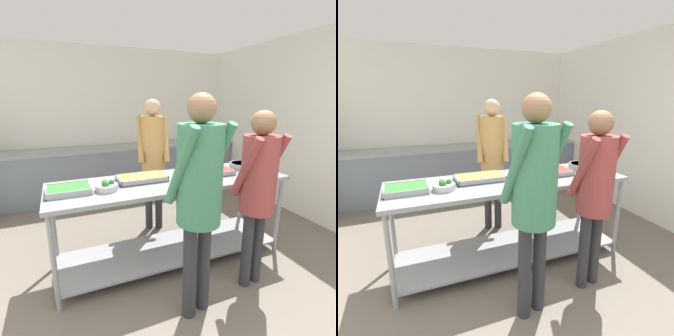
% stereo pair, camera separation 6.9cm
% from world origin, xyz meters
% --- Properties ---
extents(wall_rear, '(4.57, 0.06, 2.65)m').
position_xyz_m(wall_rear, '(0.00, 4.20, 1.32)').
color(wall_rear, silver).
rests_on(wall_rear, ground_plane).
extents(wall_right, '(0.06, 4.32, 2.65)m').
position_xyz_m(wall_right, '(2.25, 2.10, 1.32)').
color(wall_right, silver).
rests_on(wall_right, ground_plane).
extents(back_counter, '(4.41, 0.65, 0.89)m').
position_xyz_m(back_counter, '(0.00, 3.83, 0.45)').
color(back_counter, slate).
rests_on(back_counter, ground_plane).
extents(serving_counter, '(2.46, 0.77, 0.92)m').
position_xyz_m(serving_counter, '(-0.03, 1.49, 0.62)').
color(serving_counter, gray).
rests_on(serving_counter, ground_plane).
extents(serving_tray_greens, '(0.38, 0.30, 0.05)m').
position_xyz_m(serving_tray_greens, '(-1.04, 1.49, 0.95)').
color(serving_tray_greens, gray).
rests_on(serving_tray_greens, serving_counter).
extents(broccoli_bowl, '(0.21, 0.21, 0.10)m').
position_xyz_m(broccoli_bowl, '(-0.71, 1.42, 0.96)').
color(broccoli_bowl, '#B2B2B7').
rests_on(broccoli_bowl, serving_counter).
extents(serving_tray_vegetables, '(0.49, 0.29, 0.05)m').
position_xyz_m(serving_tray_vegetables, '(-0.33, 1.58, 0.95)').
color(serving_tray_vegetables, gray).
rests_on(serving_tray_vegetables, serving_counter).
extents(plate_stack, '(0.27, 0.27, 0.06)m').
position_xyz_m(plate_stack, '(0.09, 1.27, 0.95)').
color(plate_stack, white).
rests_on(plate_stack, serving_counter).
extents(serving_tray_roast, '(0.42, 0.34, 0.05)m').
position_xyz_m(serving_tray_roast, '(0.47, 1.53, 0.95)').
color(serving_tray_roast, gray).
rests_on(serving_tray_roast, serving_counter).
extents(sauce_pan, '(0.45, 0.31, 0.07)m').
position_xyz_m(sauce_pan, '(0.95, 1.58, 0.96)').
color(sauce_pan, gray).
rests_on(sauce_pan, serving_counter).
extents(guest_serving_left, '(0.44, 0.36, 1.65)m').
position_xyz_m(guest_serving_left, '(0.51, 0.83, 1.03)').
color(guest_serving_left, '#2D2D33').
rests_on(guest_serving_left, ground_plane).
extents(guest_serving_right, '(0.50, 0.43, 1.78)m').
position_xyz_m(guest_serving_right, '(-0.15, 0.72, 1.11)').
color(guest_serving_right, '#2D2D33').
rests_on(guest_serving_right, ground_plane).
extents(cook_behind_counter, '(0.46, 0.41, 1.74)m').
position_xyz_m(cook_behind_counter, '(0.03, 2.24, 1.09)').
color(cook_behind_counter, '#2D2D33').
rests_on(cook_behind_counter, ground_plane).
extents(water_bottle, '(0.06, 0.06, 0.25)m').
position_xyz_m(water_bottle, '(1.79, 3.80, 1.00)').
color(water_bottle, silver).
rests_on(water_bottle, back_counter).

